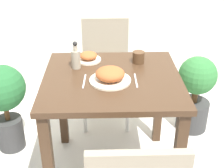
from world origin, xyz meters
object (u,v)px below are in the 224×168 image
chair_far (106,66)px  potted_plant_right (195,91)px  drink_cup (138,57)px  potted_plant_left (4,99)px  food_plate (110,75)px  side_plate (89,57)px  sauce_bottle (76,58)px

chair_far → potted_plant_right: (0.74, -0.22, -0.14)m
chair_far → potted_plant_right: bearing=-16.4°
drink_cup → potted_plant_left: drink_cup is taller
food_plate → side_plate: food_plate is taller
food_plate → drink_cup: food_plate is taller
potted_plant_left → sauce_bottle: bearing=-15.0°
drink_cup → chair_far: bearing=112.9°
food_plate → potted_plant_left: size_ratio=0.35×
potted_plant_right → side_plate: bearing=-163.4°
food_plate → potted_plant_left: food_plate is taller
food_plate → sauce_bottle: (-0.22, 0.20, 0.03)m
potted_plant_right → drink_cup: bearing=-150.2°
side_plate → sauce_bottle: size_ratio=0.93×
side_plate → sauce_bottle: bearing=-124.0°
chair_far → potted_plant_left: (-0.76, -0.44, -0.06)m
side_plate → food_plate: bearing=-65.4°
chair_far → sauce_bottle: sauce_bottle is taller
chair_far → sauce_bottle: (-0.20, -0.59, 0.33)m
chair_far → potted_plant_left: 0.88m
sauce_bottle → potted_plant_left: size_ratio=0.26×
side_plate → drink_cup: size_ratio=2.14×
chair_far → drink_cup: bearing=-67.1°
food_plate → drink_cup: (0.20, 0.27, 0.00)m
sauce_bottle → chair_far: bearing=71.6°
chair_far → food_plate: (0.02, -0.78, 0.30)m
sauce_bottle → food_plate: bearing=-42.0°
food_plate → potted_plant_left: 0.93m
food_plate → chair_far: bearing=91.6°
drink_cup → potted_plant_left: size_ratio=0.11×
potted_plant_left → potted_plant_right: potted_plant_left is taller
food_plate → side_plate: 0.34m
food_plate → sauce_bottle: sauce_bottle is taller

